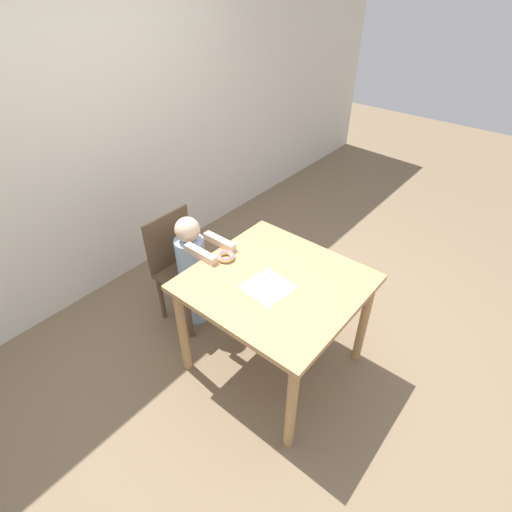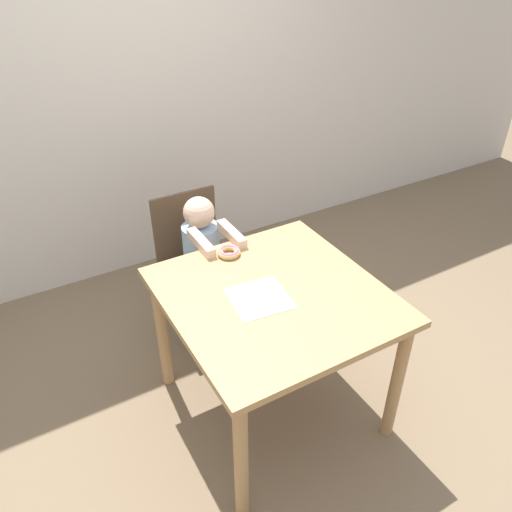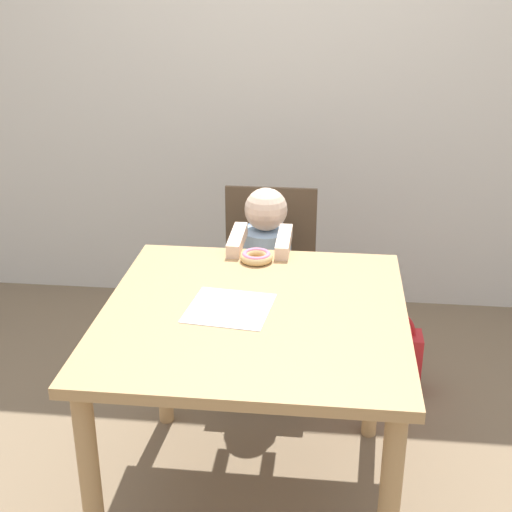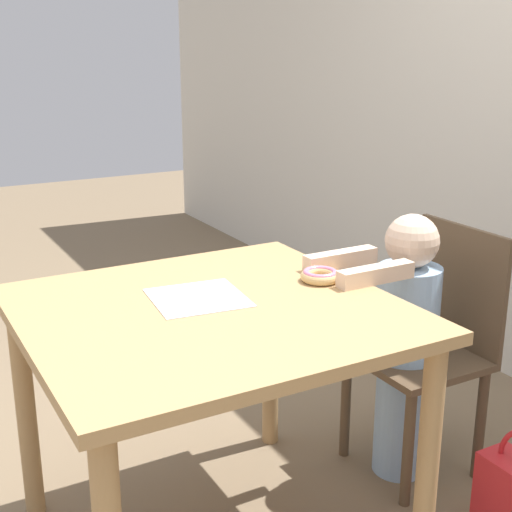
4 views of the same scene
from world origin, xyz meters
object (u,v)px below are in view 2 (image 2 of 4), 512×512
object	(u,v)px
chair	(195,261)
child_figure	(203,266)
handbag	(274,281)
donut	(229,252)

from	to	relation	value
chair	child_figure	size ratio (longest dim) A/B	0.93
chair	child_figure	world-z (taller)	child_figure
child_figure	handbag	distance (m)	0.62
chair	handbag	size ratio (longest dim) A/B	2.13
child_figure	donut	bearing A→B (deg)	-89.99
donut	handbag	distance (m)	0.91
chair	handbag	xyz separation A→B (m)	(0.52, -0.07, -0.30)
chair	donut	size ratio (longest dim) A/B	7.24
handbag	donut	bearing A→B (deg)	-143.36
child_figure	donut	distance (m)	0.45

